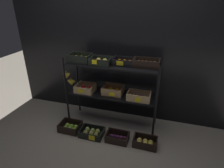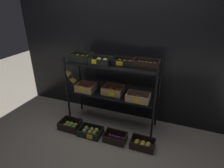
{
  "view_description": "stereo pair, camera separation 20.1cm",
  "coord_description": "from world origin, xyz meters",
  "px_view_note": "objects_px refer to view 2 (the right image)",
  "views": [
    {
      "loc": [
        0.76,
        -2.53,
        1.94
      ],
      "look_at": [
        0.0,
        0.0,
        0.73
      ],
      "focal_mm": 29.87,
      "sensor_mm": 36.0,
      "label": 1
    },
    {
      "loc": [
        0.95,
        -2.47,
        1.94
      ],
      "look_at": [
        0.0,
        0.0,
        0.73
      ],
      "focal_mm": 29.87,
      "sensor_mm": 36.0,
      "label": 2
    }
  ],
  "objects_px": {
    "display_rack": "(111,78)",
    "crate_ground_apple_gold": "(142,144)",
    "crate_ground_pear": "(90,132)",
    "crate_ground_plum": "(115,138)",
    "crate_ground_apple_green": "(70,125)"
  },
  "relations": [
    {
      "from": "display_rack",
      "to": "crate_ground_apple_gold",
      "type": "distance_m",
      "value": 1.07
    },
    {
      "from": "display_rack",
      "to": "crate_ground_pear",
      "type": "relative_size",
      "value": 4.23
    },
    {
      "from": "crate_ground_pear",
      "to": "crate_ground_plum",
      "type": "relative_size",
      "value": 1.09
    },
    {
      "from": "crate_ground_pear",
      "to": "crate_ground_apple_green",
      "type": "bearing_deg",
      "value": 176.57
    },
    {
      "from": "display_rack",
      "to": "crate_ground_pear",
      "type": "height_order",
      "value": "display_rack"
    },
    {
      "from": "crate_ground_apple_gold",
      "to": "crate_ground_apple_green",
      "type": "bearing_deg",
      "value": 179.85
    },
    {
      "from": "crate_ground_plum",
      "to": "crate_ground_apple_gold",
      "type": "distance_m",
      "value": 0.41
    },
    {
      "from": "display_rack",
      "to": "crate_ground_apple_green",
      "type": "height_order",
      "value": "display_rack"
    },
    {
      "from": "crate_ground_plum",
      "to": "crate_ground_apple_gold",
      "type": "xyz_separation_m",
      "value": [
        0.41,
        0.02,
        0.0
      ]
    },
    {
      "from": "crate_ground_apple_green",
      "to": "crate_ground_apple_gold",
      "type": "height_order",
      "value": "crate_ground_apple_green"
    },
    {
      "from": "crate_ground_plum",
      "to": "crate_ground_apple_green",
      "type": "bearing_deg",
      "value": 178.64
    },
    {
      "from": "crate_ground_apple_green",
      "to": "crate_ground_plum",
      "type": "height_order",
      "value": "crate_ground_apple_green"
    },
    {
      "from": "display_rack",
      "to": "crate_ground_pear",
      "type": "bearing_deg",
      "value": -115.86
    },
    {
      "from": "crate_ground_apple_green",
      "to": "crate_ground_pear",
      "type": "xyz_separation_m",
      "value": [
        0.38,
        -0.02,
        -0.0
      ]
    },
    {
      "from": "crate_ground_apple_gold",
      "to": "crate_ground_plum",
      "type": "bearing_deg",
      "value": -177.81
    }
  ]
}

